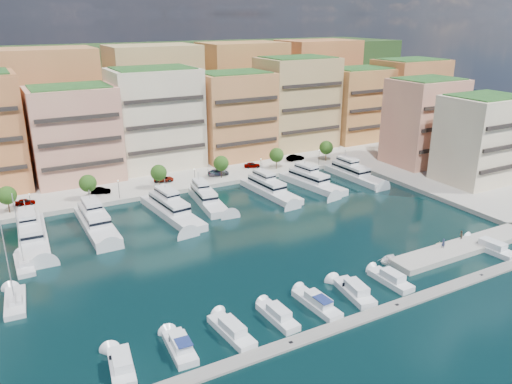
% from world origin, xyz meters
% --- Properties ---
extents(ground, '(400.00, 400.00, 0.00)m').
position_xyz_m(ground, '(0.00, 0.00, 0.00)').
color(ground, black).
rests_on(ground, ground).
extents(north_quay, '(220.00, 64.00, 2.00)m').
position_xyz_m(north_quay, '(0.00, 62.00, 0.00)').
color(north_quay, '#9E998E').
rests_on(north_quay, ground).
extents(east_quay, '(34.00, 76.00, 2.00)m').
position_xyz_m(east_quay, '(62.00, -8.00, 0.00)').
color(east_quay, '#9E998E').
rests_on(east_quay, ground).
extents(hillside, '(240.00, 40.00, 58.00)m').
position_xyz_m(hillside, '(0.00, 110.00, 0.00)').
color(hillside, '#1A3716').
rests_on(hillside, ground).
extents(south_pontoon, '(72.00, 2.20, 0.35)m').
position_xyz_m(south_pontoon, '(-3.00, -30.00, 0.00)').
color(south_pontoon, gray).
rests_on(south_pontoon, ground).
extents(finger_pier, '(32.00, 5.00, 2.00)m').
position_xyz_m(finger_pier, '(30.00, -22.00, 0.00)').
color(finger_pier, '#9E998E').
rests_on(finger_pier, ground).
extents(apartment_2, '(20.00, 15.50, 22.80)m').
position_xyz_m(apartment_2, '(-23.00, 49.99, 12.31)').
color(apartment_2, '#DEA17C').
rests_on(apartment_2, north_quay).
extents(apartment_3, '(22.00, 16.50, 25.80)m').
position_xyz_m(apartment_3, '(-2.00, 51.99, 13.81)').
color(apartment_3, '#F6E8BE').
rests_on(apartment_3, north_quay).
extents(apartment_4, '(20.00, 15.50, 23.80)m').
position_xyz_m(apartment_4, '(20.00, 49.99, 12.81)').
color(apartment_4, '#DA8851').
rests_on(apartment_4, north_quay).
extents(apartment_5, '(22.00, 16.50, 26.80)m').
position_xyz_m(apartment_5, '(42.00, 51.99, 14.31)').
color(apartment_5, tan).
rests_on(apartment_5, north_quay).
extents(apartment_6, '(20.00, 15.50, 22.80)m').
position_xyz_m(apartment_6, '(64.00, 49.99, 12.31)').
color(apartment_6, '#C98F49').
rests_on(apartment_6, north_quay).
extents(apartment_7, '(22.00, 16.50, 24.80)m').
position_xyz_m(apartment_7, '(84.00, 47.99, 13.31)').
color(apartment_7, '#DA8548').
rests_on(apartment_7, north_quay).
extents(apartment_east_a, '(18.00, 14.50, 22.80)m').
position_xyz_m(apartment_east_a, '(62.00, 19.99, 12.31)').
color(apartment_east_a, '#DEA17C').
rests_on(apartment_east_a, east_quay).
extents(apartment_east_b, '(18.00, 14.50, 20.80)m').
position_xyz_m(apartment_east_b, '(62.00, 1.99, 11.31)').
color(apartment_east_b, '#F6E8BE').
rests_on(apartment_east_b, east_quay).
extents(backblock_1, '(26.00, 18.00, 30.00)m').
position_xyz_m(backblock_1, '(-25.00, 74.00, 16.00)').
color(backblock_1, '#DA8851').
rests_on(backblock_1, north_quay).
extents(backblock_2, '(26.00, 18.00, 30.00)m').
position_xyz_m(backblock_2, '(5.00, 74.00, 16.00)').
color(backblock_2, tan).
rests_on(backblock_2, north_quay).
extents(backblock_3, '(26.00, 18.00, 30.00)m').
position_xyz_m(backblock_3, '(35.00, 74.00, 16.00)').
color(backblock_3, '#C98F49').
rests_on(backblock_3, north_quay).
extents(backblock_4, '(26.00, 18.00, 30.00)m').
position_xyz_m(backblock_4, '(65.00, 74.00, 16.00)').
color(backblock_4, '#DA8548').
rests_on(backblock_4, north_quay).
extents(tree_0, '(3.80, 3.80, 5.65)m').
position_xyz_m(tree_0, '(-40.00, 33.50, 4.74)').
color(tree_0, '#473323').
rests_on(tree_0, north_quay).
extents(tree_1, '(3.80, 3.80, 5.65)m').
position_xyz_m(tree_1, '(-24.00, 33.50, 4.74)').
color(tree_1, '#473323').
rests_on(tree_1, north_quay).
extents(tree_2, '(3.80, 3.80, 5.65)m').
position_xyz_m(tree_2, '(-8.00, 33.50, 4.74)').
color(tree_2, '#473323').
rests_on(tree_2, north_quay).
extents(tree_3, '(3.80, 3.80, 5.65)m').
position_xyz_m(tree_3, '(8.00, 33.50, 4.74)').
color(tree_3, '#473323').
rests_on(tree_3, north_quay).
extents(tree_4, '(3.80, 3.80, 5.65)m').
position_xyz_m(tree_4, '(24.00, 33.50, 4.74)').
color(tree_4, '#473323').
rests_on(tree_4, north_quay).
extents(tree_5, '(3.80, 3.80, 5.65)m').
position_xyz_m(tree_5, '(40.00, 33.50, 4.74)').
color(tree_5, '#473323').
rests_on(tree_5, north_quay).
extents(lamppost_0, '(0.30, 0.30, 4.20)m').
position_xyz_m(lamppost_0, '(-36.00, 31.20, 3.83)').
color(lamppost_0, black).
rests_on(lamppost_0, north_quay).
extents(lamppost_1, '(0.30, 0.30, 4.20)m').
position_xyz_m(lamppost_1, '(-18.00, 31.20, 3.83)').
color(lamppost_1, black).
rests_on(lamppost_1, north_quay).
extents(lamppost_2, '(0.30, 0.30, 4.20)m').
position_xyz_m(lamppost_2, '(0.00, 31.20, 3.83)').
color(lamppost_2, black).
rests_on(lamppost_2, north_quay).
extents(lamppost_3, '(0.30, 0.30, 4.20)m').
position_xyz_m(lamppost_3, '(18.00, 31.20, 3.83)').
color(lamppost_3, black).
rests_on(lamppost_3, north_quay).
extents(lamppost_4, '(0.30, 0.30, 4.20)m').
position_xyz_m(lamppost_4, '(36.00, 31.20, 3.83)').
color(lamppost_4, black).
rests_on(lamppost_4, north_quay).
extents(yacht_0, '(5.96, 21.63, 7.30)m').
position_xyz_m(yacht_0, '(-37.20, 19.20, 1.21)').
color(yacht_0, silver).
rests_on(yacht_0, ground).
extents(yacht_1, '(5.15, 20.50, 7.30)m').
position_xyz_m(yacht_1, '(-25.61, 19.58, 1.09)').
color(yacht_1, silver).
rests_on(yacht_1, ground).
extents(yacht_2, '(7.07, 22.39, 7.30)m').
position_xyz_m(yacht_2, '(-10.54, 18.92, 1.21)').
color(yacht_2, silver).
rests_on(yacht_2, ground).
extents(yacht_3, '(5.99, 17.63, 7.30)m').
position_xyz_m(yacht_3, '(-1.39, 21.09, 1.21)').
color(yacht_3, silver).
rests_on(yacht_3, ground).
extents(yacht_4, '(6.11, 19.65, 7.30)m').
position_xyz_m(yacht_4, '(13.88, 20.09, 1.09)').
color(yacht_4, silver).
rests_on(yacht_4, ground).
extents(yacht_5, '(7.67, 19.82, 7.30)m').
position_xyz_m(yacht_5, '(25.60, 20.15, 1.21)').
color(yacht_5, silver).
rests_on(yacht_5, ground).
extents(yacht_6, '(5.39, 19.38, 7.30)m').
position_xyz_m(yacht_6, '(38.86, 20.20, 1.21)').
color(yacht_6, silver).
rests_on(yacht_6, ground).
extents(cruiser_0, '(3.58, 7.56, 2.55)m').
position_xyz_m(cruiser_0, '(-32.05, -24.58, 0.55)').
color(cruiser_0, white).
rests_on(cruiser_0, ground).
extents(cruiser_1, '(3.02, 7.37, 2.66)m').
position_xyz_m(cruiser_1, '(-24.78, -24.60, 0.57)').
color(cruiser_1, white).
rests_on(cruiser_1, ground).
extents(cruiser_2, '(3.34, 8.82, 2.55)m').
position_xyz_m(cruiser_2, '(-17.67, -24.59, 0.55)').
color(cruiser_2, white).
rests_on(cruiser_2, ground).
extents(cruiser_3, '(2.74, 7.79, 2.55)m').
position_xyz_m(cruiser_3, '(-10.64, -24.58, 0.55)').
color(cruiser_3, white).
rests_on(cruiser_3, ground).
extents(cruiser_4, '(2.99, 8.95, 2.66)m').
position_xyz_m(cruiser_4, '(-4.14, -24.62, 0.57)').
color(cruiser_4, white).
rests_on(cruiser_4, ground).
extents(cruiser_5, '(3.81, 8.60, 2.55)m').
position_xyz_m(cruiser_5, '(2.67, -24.59, 0.55)').
color(cruiser_5, white).
rests_on(cruiser_5, ground).
extents(cruiser_6, '(2.85, 7.81, 2.55)m').
position_xyz_m(cruiser_6, '(9.89, -24.58, 0.55)').
color(cruiser_6, white).
rests_on(cruiser_6, ground).
extents(cruiser_9, '(3.49, 9.20, 2.55)m').
position_xyz_m(cruiser_9, '(33.21, -24.60, 0.55)').
color(cruiser_9, white).
rests_on(cruiser_9, ground).
extents(sailboat_1, '(3.51, 8.78, 13.20)m').
position_xyz_m(sailboat_1, '(-41.83, -3.16, 0.31)').
color(sailboat_1, silver).
rests_on(sailboat_1, ground).
extents(sailboat_2, '(2.72, 8.63, 13.20)m').
position_xyz_m(sailboat_2, '(-39.59, 8.65, 0.32)').
color(sailboat_2, silver).
rests_on(sailboat_2, ground).
extents(tender_0, '(4.89, 4.32, 0.84)m').
position_xyz_m(tender_0, '(14.81, -18.89, 0.42)').
color(tender_0, white).
rests_on(tender_0, ground).
extents(tender_1, '(2.05, 1.92, 0.86)m').
position_xyz_m(tender_1, '(27.14, -18.77, 0.43)').
color(tender_1, '#F0EAB8').
rests_on(tender_1, ground).
extents(tender_3, '(1.57, 1.42, 0.72)m').
position_xyz_m(tender_3, '(33.86, -18.88, 0.36)').
color(tender_3, '#C5B396').
rests_on(tender_3, ground).
extents(car_0, '(4.17, 2.15, 1.36)m').
position_xyz_m(car_0, '(-36.74, 36.70, 1.68)').
color(car_0, gray).
rests_on(car_0, north_quay).
extents(car_1, '(4.54, 2.89, 1.41)m').
position_xyz_m(car_1, '(-20.94, 36.22, 1.71)').
color(car_1, gray).
rests_on(car_1, north_quay).
extents(car_2, '(5.31, 3.48, 1.36)m').
position_xyz_m(car_2, '(-5.58, 37.65, 1.68)').
color(car_2, gray).
rests_on(car_2, north_quay).
extents(car_3, '(5.73, 3.00, 1.59)m').
position_xyz_m(car_3, '(8.22, 35.76, 1.79)').
color(car_3, gray).
rests_on(car_3, north_quay).
extents(car_4, '(4.55, 2.94, 1.44)m').
position_xyz_m(car_4, '(18.91, 37.58, 1.72)').
color(car_4, gray).
rests_on(car_4, north_quay).
extents(car_5, '(5.03, 1.83, 1.65)m').
position_xyz_m(car_5, '(32.70, 37.83, 1.82)').
color(car_5, gray).
rests_on(car_5, north_quay).
extents(person_0, '(0.55, 0.72, 1.78)m').
position_xyz_m(person_0, '(25.10, -21.11, 1.89)').
color(person_0, navy).
rests_on(person_0, finger_pier).
extents(person_1, '(0.90, 0.77, 1.61)m').
position_xyz_m(person_1, '(30.88, -20.00, 1.81)').
color(person_1, '#4C3E2D').
rests_on(person_1, finger_pier).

